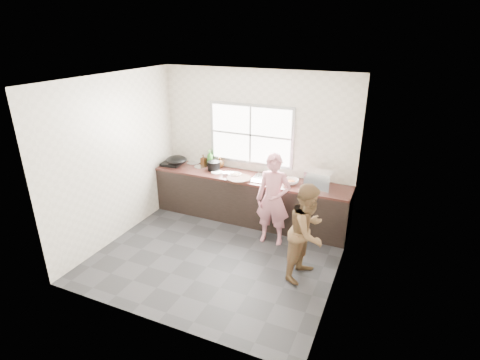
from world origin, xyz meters
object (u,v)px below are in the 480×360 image
at_px(bowl_crabs, 291,182).
at_px(burner, 172,163).
at_px(black_pot, 214,166).
at_px(pot_lid_left, 200,167).
at_px(cutting_board, 239,179).
at_px(plate_food, 217,172).
at_px(bowl_held, 267,180).
at_px(bottle_brown_short, 220,163).
at_px(glass_jar, 213,167).
at_px(wok, 176,160).
at_px(bottle_brown_tall, 203,160).
at_px(dish_rack, 319,180).
at_px(bowl_mince, 235,175).
at_px(bottle_green, 210,158).
at_px(person_side, 308,232).
at_px(pot_lid_right, 193,163).
at_px(woman, 273,203).

xyz_separation_m(bowl_crabs, burner, (-2.39, -0.00, -0.01)).
height_order(black_pot, pot_lid_left, black_pot).
xyz_separation_m(cutting_board, plate_food, (-0.51, 0.16, -0.01)).
distance_m(bowl_held, bottle_brown_short, 1.13).
bearing_deg(bottle_brown_short, glass_jar, -110.21).
relative_size(burner, wok, 0.89).
relative_size(bottle_brown_tall, dish_rack, 0.44).
bearing_deg(bowl_mince, bowl_crabs, 4.22).
distance_m(bottle_brown_short, dish_rack, 1.98).
bearing_deg(bowl_held, bottle_brown_short, 162.73).
bearing_deg(bottle_green, wok, -150.77).
bearing_deg(bowl_held, person_side, -48.28).
bearing_deg(glass_jar, bowl_mince, -16.72).
height_order(dish_rack, pot_lid_right, dish_rack).
distance_m(bottle_brown_tall, dish_rack, 2.33).
xyz_separation_m(bowl_mince, bottle_green, (-0.67, 0.32, 0.13)).
height_order(bottle_green, bottle_brown_tall, bottle_green).
xyz_separation_m(bottle_brown_short, glass_jar, (-0.06, -0.17, -0.04)).
distance_m(bottle_brown_tall, wok, 0.52).
distance_m(bottle_brown_tall, pot_lid_right, 0.24).
bearing_deg(bottle_brown_short, cutting_board, -36.77).
height_order(black_pot, bottle_green, bottle_green).
bearing_deg(woman, cutting_board, 151.10).
xyz_separation_m(plate_food, burner, (-1.00, 0.04, 0.02)).
xyz_separation_m(bowl_held, dish_rack, (0.88, 0.04, 0.12)).
bearing_deg(bowl_crabs, black_pot, 177.79).
xyz_separation_m(burner, pot_lid_right, (0.33, 0.25, -0.02)).
relative_size(person_side, pot_lid_right, 5.57).
bearing_deg(pot_lid_left, bowl_crabs, -3.36).
height_order(woman, cutting_board, woman).
distance_m(person_side, glass_jar, 2.52).
distance_m(bowl_mince, bowl_held, 0.62).
relative_size(person_side, glass_jar, 14.18).
relative_size(bowl_held, plate_food, 1.05).
height_order(bowl_held, burner, bowl_held).
distance_m(bottle_brown_tall, glass_jar, 0.34).
xyz_separation_m(dish_rack, pot_lid_right, (-2.54, 0.29, -0.15)).
height_order(bottle_green, glass_jar, bottle_green).
height_order(cutting_board, bowl_crabs, bowl_crabs).
relative_size(glass_jar, dish_rack, 0.24).
bearing_deg(cutting_board, black_pot, 157.93).
bearing_deg(wok, woman, -12.52).
bearing_deg(dish_rack, pot_lid_left, -178.11).
distance_m(wok, pot_lid_left, 0.47).
height_order(cutting_board, bowl_mince, bowl_mince).
height_order(woman, pot_lid_right, woman).
height_order(cutting_board, bowl_held, bowl_held).
distance_m(bowl_mince, burner, 1.37).
relative_size(woman, wok, 3.57).
relative_size(bowl_crabs, dish_rack, 0.50).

